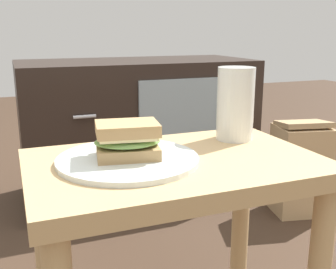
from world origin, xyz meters
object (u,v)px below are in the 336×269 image
Objects in this scene: tv_cabinet at (138,128)px; sandwich_front at (127,140)px; beer_glass at (235,105)px; plate at (128,159)px; paper_bag at (300,168)px.

tv_cabinet is 7.01× the size of sandwich_front.
sandwich_front is 0.28m from beer_glass.
tv_cabinet is 3.59× the size of plate.
paper_bag is (0.83, 0.50, -0.32)m from sandwich_front.
beer_glass is (-0.04, -0.86, 0.25)m from tv_cabinet.
beer_glass reaches higher than tv_cabinet.
tv_cabinet is 5.91× the size of beer_glass.
tv_cabinet is at bearing 87.64° from beer_glass.
tv_cabinet reaches higher than sandwich_front.
paper_bag is at bearing 31.29° from plate.
sandwich_front is 0.37× the size of paper_bag.
plate is 0.04m from sandwich_front.
plate is 1.65× the size of beer_glass.
sandwich_front is 1.02m from paper_bag.
paper_bag is (0.52, -0.43, -0.11)m from tv_cabinet.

